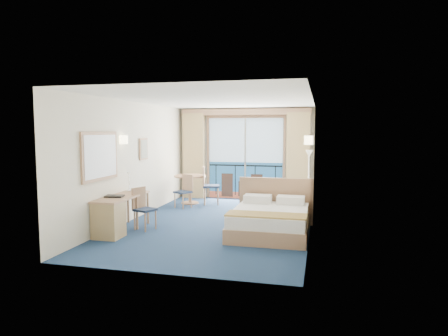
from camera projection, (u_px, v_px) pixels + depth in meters
floor at (218, 223)px, 8.85m from camera, size 6.50×6.50×0.00m
room_walls at (218, 143)px, 8.69m from camera, size 4.04×6.54×2.72m
balcony_door at (245, 161)px, 11.86m from camera, size 2.36×0.03×2.52m
curtain_left at (194, 156)px, 12.07m from camera, size 0.65×0.22×2.55m
curtain_right at (298, 158)px, 11.34m from camera, size 0.65×0.22×2.55m
pelmet at (245, 112)px, 11.61m from camera, size 3.80×0.25×0.18m
mirror at (100, 156)px, 7.72m from camera, size 0.05×1.25×0.95m
wall_print at (144, 149)px, 9.60m from camera, size 0.04×0.42×0.52m
sconce_left at (124, 140)px, 8.56m from camera, size 0.18×0.18×0.18m
sconce_right at (309, 140)px, 8.07m from camera, size 0.18×0.18×0.18m
bed at (271, 220)px, 7.91m from camera, size 1.61×1.92×1.01m
nightstand at (300, 209)px, 8.90m from camera, size 0.45×0.43×0.59m
phone at (300, 194)px, 8.89m from camera, size 0.24×0.21×0.09m
armchair at (283, 195)px, 10.25m from camera, size 1.16×1.16×0.76m
floor_lamp at (309, 164)px, 10.64m from camera, size 0.21×0.21×1.52m
desk at (112, 216)px, 7.71m from camera, size 0.53×1.55×0.73m
desk_chair at (142, 206)px, 8.26m from camera, size 0.49×0.48×0.87m
folder at (114, 196)px, 7.94m from camera, size 0.39×0.32×0.03m
desk_lamp at (129, 178)px, 8.55m from camera, size 0.11×0.11×0.42m
round_table at (190, 182)px, 11.15m from camera, size 0.88×0.88×0.80m
table_chair_a at (208, 183)px, 11.04m from camera, size 0.56×0.56×1.05m
table_chair_b at (185, 189)px, 10.60m from camera, size 0.50×0.51×0.87m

